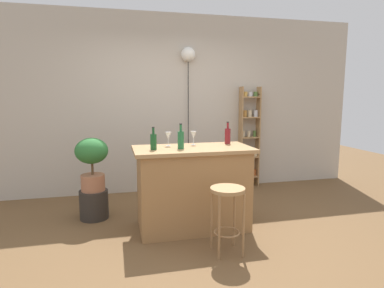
{
  "coord_description": "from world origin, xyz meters",
  "views": [
    {
      "loc": [
        -0.87,
        -3.25,
        1.54
      ],
      "look_at": [
        0.05,
        0.55,
        0.95
      ],
      "focal_mm": 30.46,
      "sensor_mm": 36.0,
      "label": 1
    }
  ],
  "objects": [
    {
      "name": "wine_glass_left",
      "position": [
        -0.25,
        0.48,
        1.07
      ],
      "size": [
        0.07,
        0.07,
        0.16
      ],
      "color": "silver",
      "rests_on": "kitchen_counter"
    },
    {
      "name": "bottle_wine_red",
      "position": [
        -0.45,
        0.25,
        1.05
      ],
      "size": [
        0.07,
        0.07,
        0.25
      ],
      "color": "#194C23",
      "rests_on": "kitchen_counter"
    },
    {
      "name": "plant_stool",
      "position": [
        -1.14,
        0.87,
        0.18
      ],
      "size": [
        0.35,
        0.35,
        0.36
      ],
      "primitive_type": "cylinder",
      "color": "#2D2823",
      "rests_on": "ground"
    },
    {
      "name": "ground",
      "position": [
        0.0,
        0.0,
        0.0
      ],
      "size": [
        12.0,
        12.0,
        0.0
      ],
      "primitive_type": "plane",
      "color": "brown"
    },
    {
      "name": "back_wall",
      "position": [
        0.0,
        1.95,
        1.4
      ],
      "size": [
        6.4,
        0.1,
        2.8
      ],
      "primitive_type": "cube",
      "color": "#BCB2A3",
      "rests_on": "ground"
    },
    {
      "name": "bottle_sauce_amber",
      "position": [
        0.48,
        0.48,
        1.06
      ],
      "size": [
        0.07,
        0.07,
        0.27
      ],
      "color": "maroon",
      "rests_on": "kitchen_counter"
    },
    {
      "name": "bottle_vinegar",
      "position": [
        -0.15,
        0.24,
        1.06
      ],
      "size": [
        0.07,
        0.07,
        0.28
      ],
      "color": "#236638",
      "rests_on": "kitchen_counter"
    },
    {
      "name": "spice_shelf",
      "position": [
        1.34,
        1.8,
        0.81
      ],
      "size": [
        0.33,
        0.16,
        1.68
      ],
      "color": "#A87F51",
      "rests_on": "ground"
    },
    {
      "name": "kitchen_counter",
      "position": [
        0.0,
        0.3,
        0.48
      ],
      "size": [
        1.34,
        0.68,
        0.95
      ],
      "color": "#9E7042",
      "rests_on": "ground"
    },
    {
      "name": "wine_glass_center",
      "position": [
        0.05,
        0.49,
        1.07
      ],
      "size": [
        0.07,
        0.07,
        0.16
      ],
      "color": "silver",
      "rests_on": "kitchen_counter"
    },
    {
      "name": "bar_stool",
      "position": [
        0.18,
        -0.39,
        0.49
      ],
      "size": [
        0.34,
        0.34,
        0.66
      ],
      "color": "#997047",
      "rests_on": "ground"
    },
    {
      "name": "potted_plant",
      "position": [
        -1.14,
        0.87,
        0.76
      ],
      "size": [
        0.4,
        0.36,
        0.66
      ],
      "color": "#A86B4C",
      "rests_on": "plant_stool"
    },
    {
      "name": "pendant_globe_light",
      "position": [
        0.3,
        1.84,
        2.15
      ],
      "size": [
        0.23,
        0.23,
        2.29
      ],
      "color": "black",
      "rests_on": "ground"
    }
  ]
}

